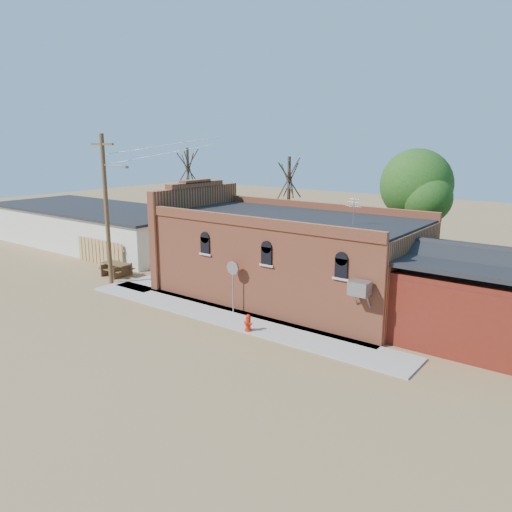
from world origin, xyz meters
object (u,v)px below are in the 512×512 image
Objects in this scene: utility_pole at (107,207)px; fire_hydrant at (248,323)px; stop_sign at (233,273)px; trash_barrel at (158,269)px; picnic_table at (116,267)px; brick_bar at (284,256)px.

fire_hydrant is at bearing -5.96° from utility_pole.
trash_barrel is at bearing -175.71° from stop_sign.
utility_pole is at bearing -48.76° from picnic_table.
utility_pole is at bearing 149.69° from fire_hydrant.
fire_hydrant is at bearing -13.92° from picnic_table.
trash_barrel is at bearing -171.40° from brick_bar.
trash_barrel is (-10.66, 4.15, -0.03)m from fire_hydrant.
brick_bar is 9.21m from trash_barrel.
brick_bar is at bearing 23.69° from utility_pole.
fire_hydrant is 1.10× the size of trash_barrel.
picnic_table is at bearing 133.65° from utility_pole.
brick_bar is 3.98m from stop_sign.
picnic_table is (-10.73, 1.08, -1.60)m from stop_sign.
stop_sign is 1.30× the size of picnic_table.
brick_bar is 20.77× the size of fire_hydrant.
fire_hydrant is at bearing -21.28° from trash_barrel.
trash_barrel is (0.88, 2.95, -4.33)m from utility_pole.
brick_bar reaches higher than stop_sign.
brick_bar is 1.82× the size of utility_pole.
brick_bar is 11.65m from picnic_table.
utility_pole is 12.52× the size of trash_barrel.
brick_bar is at bearing 83.29° from fire_hydrant.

